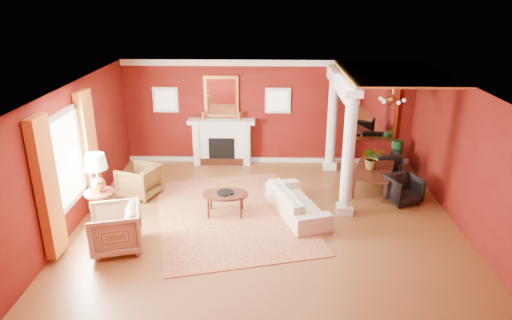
{
  "coord_description": "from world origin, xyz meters",
  "views": [
    {
      "loc": [
        0.01,
        -8.8,
        4.7
      ],
      "look_at": [
        -0.26,
        0.56,
        1.15
      ],
      "focal_mm": 32.0,
      "sensor_mm": 36.0,
      "label": 1
    }
  ],
  "objects_px": {
    "sofa": "(297,198)",
    "side_table": "(98,177)",
    "dining_table": "(375,173)",
    "coffee_table": "(225,195)",
    "armchair_stripe": "(115,227)",
    "armchair_leopard": "(139,179)"
  },
  "relations": [
    {
      "from": "sofa",
      "to": "armchair_leopard",
      "type": "relative_size",
      "value": 2.39
    },
    {
      "from": "armchair_leopard",
      "to": "coffee_table",
      "type": "height_order",
      "value": "armchair_leopard"
    },
    {
      "from": "side_table",
      "to": "coffee_table",
      "type": "bearing_deg",
      "value": 10.34
    },
    {
      "from": "armchair_leopard",
      "to": "dining_table",
      "type": "height_order",
      "value": "dining_table"
    },
    {
      "from": "sofa",
      "to": "armchair_stripe",
      "type": "distance_m",
      "value": 3.84
    },
    {
      "from": "armchair_leopard",
      "to": "armchair_stripe",
      "type": "relative_size",
      "value": 0.89
    },
    {
      "from": "coffee_table",
      "to": "armchair_leopard",
      "type": "bearing_deg",
      "value": 157.21
    },
    {
      "from": "armchair_stripe",
      "to": "dining_table",
      "type": "xyz_separation_m",
      "value": [
        5.49,
        2.9,
        -0.04
      ]
    },
    {
      "from": "sofa",
      "to": "side_table",
      "type": "height_order",
      "value": "side_table"
    },
    {
      "from": "sofa",
      "to": "dining_table",
      "type": "height_order",
      "value": "dining_table"
    },
    {
      "from": "armchair_stripe",
      "to": "coffee_table",
      "type": "xyz_separation_m",
      "value": [
        1.95,
        1.49,
        -0.01
      ]
    },
    {
      "from": "coffee_table",
      "to": "armchair_stripe",
      "type": "bearing_deg",
      "value": -142.7
    },
    {
      "from": "sofa",
      "to": "armchair_stripe",
      "type": "bearing_deg",
      "value": 94.57
    },
    {
      "from": "sofa",
      "to": "armchair_stripe",
      "type": "xyz_separation_m",
      "value": [
        -3.52,
        -1.53,
        0.08
      ]
    },
    {
      "from": "sofa",
      "to": "armchair_leopard",
      "type": "bearing_deg",
      "value": 58.09
    },
    {
      "from": "armchair_stripe",
      "to": "dining_table",
      "type": "relative_size",
      "value": 0.61
    },
    {
      "from": "armchair_leopard",
      "to": "coffee_table",
      "type": "xyz_separation_m",
      "value": [
        2.14,
        -0.9,
        0.04
      ]
    },
    {
      "from": "armchair_stripe",
      "to": "side_table",
      "type": "xyz_separation_m",
      "value": [
        -0.63,
        1.02,
        0.58
      ]
    },
    {
      "from": "sofa",
      "to": "side_table",
      "type": "distance_m",
      "value": 4.23
    },
    {
      "from": "armchair_stripe",
      "to": "coffee_table",
      "type": "relative_size",
      "value": 0.94
    },
    {
      "from": "sofa",
      "to": "armchair_leopard",
      "type": "xyz_separation_m",
      "value": [
        -3.71,
        0.85,
        0.03
      ]
    },
    {
      "from": "side_table",
      "to": "dining_table",
      "type": "bearing_deg",
      "value": 17.13
    }
  ]
}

